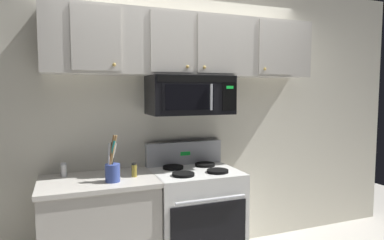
{
  "coord_description": "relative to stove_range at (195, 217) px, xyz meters",
  "views": [
    {
      "loc": [
        -1.09,
        -2.34,
        1.61
      ],
      "look_at": [
        0.0,
        0.49,
        1.35
      ],
      "focal_mm": 31.41,
      "sensor_mm": 36.0,
      "label": 1
    }
  ],
  "objects": [
    {
      "name": "utensil_crock_blue",
      "position": [
        -0.74,
        -0.12,
        0.53
      ],
      "size": [
        0.12,
        0.12,
        0.37
      ],
      "color": "#384C9E",
      "rests_on": "counter_segment"
    },
    {
      "name": "salt_shaker",
      "position": [
        -1.1,
        0.18,
        0.49
      ],
      "size": [
        0.05,
        0.05,
        0.12
      ],
      "color": "white",
      "rests_on": "counter_segment"
    },
    {
      "name": "upper_cabinets",
      "position": [
        -0.0,
        0.15,
        1.56
      ],
      "size": [
        2.5,
        0.36,
        0.55
      ],
      "color": "#BCB7AD"
    },
    {
      "name": "back_wall",
      "position": [
        0.0,
        0.37,
        0.88
      ],
      "size": [
        5.2,
        0.1,
        2.7
      ],
      "primitive_type": "cube",
      "color": "silver",
      "rests_on": "ground_plane"
    },
    {
      "name": "spice_jar",
      "position": [
        -0.55,
        -0.03,
        0.49
      ],
      "size": [
        0.04,
        0.04,
        0.12
      ],
      "color": "olive",
      "rests_on": "counter_segment"
    },
    {
      "name": "over_range_microwave",
      "position": [
        -0.0,
        0.12,
        1.11
      ],
      "size": [
        0.76,
        0.43,
        0.35
      ],
      "color": "black"
    },
    {
      "name": "stove_range",
      "position": [
        0.0,
        0.0,
        0.0
      ],
      "size": [
        0.76,
        0.69,
        1.12
      ],
      "color": "white",
      "rests_on": "ground_plane"
    },
    {
      "name": "counter_segment",
      "position": [
        -0.84,
        0.01,
        -0.02
      ],
      "size": [
        0.93,
        0.65,
        0.9
      ],
      "color": "#BCB7AD",
      "rests_on": "ground_plane"
    }
  ]
}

